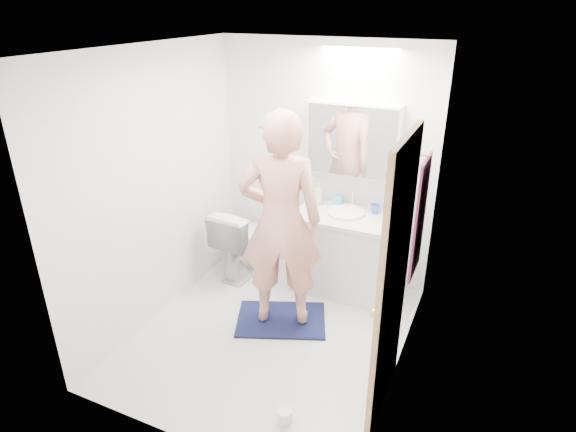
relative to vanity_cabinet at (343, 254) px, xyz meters
The scene contains 23 objects.
floor 1.09m from the vanity_cabinet, 108.56° to the right, with size 2.50×2.50×0.00m, color silver.
ceiling 2.25m from the vanity_cabinet, 108.56° to the right, with size 2.50×2.50×0.00m, color white.
wall_back 0.92m from the vanity_cabinet, 138.67° to the left, with size 2.50×2.50×0.00m, color white.
wall_front 2.38m from the vanity_cabinet, 98.32° to the right, with size 2.50×2.50×0.00m, color white.
wall_left 1.90m from the vanity_cabinet, 145.88° to the right, with size 2.50×2.50×0.00m, color white.
wall_right 1.48m from the vanity_cabinet, 51.20° to the right, with size 2.50×2.50×0.00m, color white.
vanity_cabinet is the anchor object (origin of this frame).
countertop 0.41m from the vanity_cabinet, 90.00° to the right, with size 0.95×0.58×0.04m, color silver.
sink_basin 0.45m from the vanity_cabinet, 90.00° to the left, with size 0.36×0.36×0.03m, color white.
faucet 0.56m from the vanity_cabinet, 90.00° to the left, with size 0.02×0.02×0.16m, color silver.
medicine_cabinet 1.13m from the vanity_cabinet, 96.54° to the left, with size 0.88×0.14×0.70m, color white.
mirror_panel 1.12m from the vanity_cabinet, 100.19° to the left, with size 0.84×0.01×0.66m, color silver.
toilet 1.06m from the vanity_cabinet, behind, with size 0.43×0.75×0.77m, color silver.
bath_rug 0.90m from the vanity_cabinet, 113.21° to the right, with size 0.80×0.55×0.02m, color #14173F.
person 1.03m from the vanity_cabinet, 113.21° to the right, with size 0.70×0.46×1.91m, color tan.
door 1.63m from the vanity_cabinet, 60.11° to the right, with size 0.04×0.80×2.00m, color tan.
door_knob 1.85m from the vanity_cabinet, 66.09° to the right, with size 0.06×0.06×0.06m, color gold.
towel 1.12m from the vanity_cabinet, 28.83° to the right, with size 0.02×0.42×1.00m, color #111B38.
towel_hook 1.49m from the vanity_cabinet, 29.25° to the right, with size 0.02×0.02×0.07m, color silver.
soap_bottle_a 0.66m from the vanity_cabinet, 155.84° to the left, with size 0.09×0.09×0.23m, color #D4CD89.
soap_bottle_b 0.56m from the vanity_cabinet, 126.30° to the left, with size 0.08×0.08×0.17m, color #5A9CC1.
toothbrush_cup 0.56m from the vanity_cabinet, 32.85° to the left, with size 0.10×0.10×0.09m, color #3F5ABD.
toilet_paper_roll 1.84m from the vanity_cabinet, 83.97° to the right, with size 0.11×0.11×0.10m, color white.
Camera 1 is at (1.57, -3.10, 2.70)m, focal length 30.12 mm.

